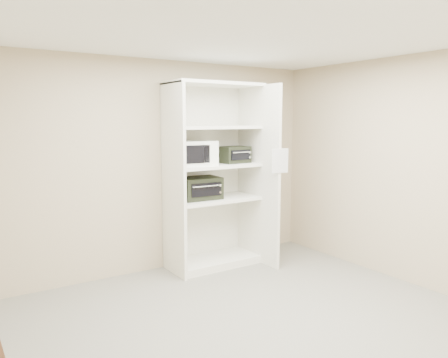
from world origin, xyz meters
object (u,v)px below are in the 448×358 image
microwave (194,153)px  toaster_oven_upper (234,155)px  shelving_unit (217,182)px  toaster_oven_lower (199,188)px

microwave → toaster_oven_upper: size_ratio=1.35×
shelving_unit → toaster_oven_upper: size_ratio=6.28×
toaster_oven_upper → toaster_oven_lower: toaster_oven_upper is taller
toaster_oven_upper → toaster_oven_lower: (-0.51, 0.04, -0.42)m
microwave → toaster_oven_lower: bearing=17.7°
microwave → toaster_oven_upper: microwave is taller
microwave → toaster_oven_lower: size_ratio=1.01×
shelving_unit → toaster_oven_lower: (-0.24, 0.04, -0.07)m
shelving_unit → microwave: size_ratio=4.67×
shelving_unit → toaster_oven_upper: (0.27, -0.00, 0.35)m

